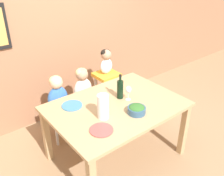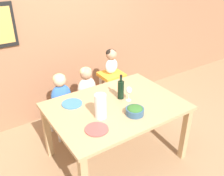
% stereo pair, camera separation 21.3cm
% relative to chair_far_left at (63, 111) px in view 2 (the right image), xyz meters
% --- Properties ---
extents(ground_plane, '(14.00, 14.00, 0.00)m').
position_rel_chair_far_left_xyz_m(ground_plane, '(0.34, -0.76, -0.37)').
color(ground_plane, '#9E7A56').
extents(wall_back, '(10.00, 0.09, 2.70)m').
position_rel_chair_far_left_xyz_m(wall_back, '(0.34, 0.55, 0.98)').
color(wall_back, '#9E6B4C').
rests_on(wall_back, ground_plane).
extents(dining_table, '(1.46, 1.06, 0.74)m').
position_rel_chair_far_left_xyz_m(dining_table, '(0.34, -0.76, 0.28)').
color(dining_table, tan).
rests_on(dining_table, ground_plane).
extents(chair_far_left, '(0.39, 0.37, 0.44)m').
position_rel_chair_far_left_xyz_m(chair_far_left, '(0.00, 0.00, 0.00)').
color(chair_far_left, silver).
rests_on(chair_far_left, ground_plane).
extents(chair_far_center, '(0.39, 0.37, 0.44)m').
position_rel_chair_far_left_xyz_m(chair_far_center, '(0.38, 0.00, 0.00)').
color(chair_far_center, silver).
rests_on(chair_far_center, ground_plane).
extents(chair_right_highchair, '(0.33, 0.31, 0.72)m').
position_rel_chair_far_left_xyz_m(chair_right_highchair, '(0.78, -0.00, 0.19)').
color(chair_right_highchair, silver).
rests_on(chair_right_highchair, ground_plane).
extents(person_child_left, '(0.27, 0.17, 0.47)m').
position_rel_chair_far_left_xyz_m(person_child_left, '(0.00, 0.00, 0.32)').
color(person_child_left, '#3366B2').
rests_on(person_child_left, chair_far_left).
extents(person_child_center, '(0.27, 0.17, 0.47)m').
position_rel_chair_far_left_xyz_m(person_child_center, '(0.38, 0.00, 0.32)').
color(person_child_center, beige).
rests_on(person_child_center, chair_far_center).
extents(person_baby_right, '(0.19, 0.15, 0.36)m').
position_rel_chair_far_left_xyz_m(person_baby_right, '(0.78, 0.00, 0.57)').
color(person_baby_right, silver).
rests_on(person_baby_right, chair_right_highchair).
extents(wine_bottle, '(0.07, 0.07, 0.30)m').
position_rel_chair_far_left_xyz_m(wine_bottle, '(0.47, -0.67, 0.49)').
color(wine_bottle, black).
rests_on(wine_bottle, dining_table).
extents(paper_towel_roll, '(0.12, 0.12, 0.26)m').
position_rel_chair_far_left_xyz_m(paper_towel_roll, '(0.08, -0.87, 0.51)').
color(paper_towel_roll, white).
rests_on(paper_towel_roll, dining_table).
extents(wine_glass_near, '(0.07, 0.07, 0.17)m').
position_rel_chair_far_left_xyz_m(wine_glass_near, '(0.52, -0.76, 0.50)').
color(wine_glass_near, white).
rests_on(wine_glass_near, dining_table).
extents(salad_bowl_large, '(0.19, 0.19, 0.09)m').
position_rel_chair_far_left_xyz_m(salad_bowl_large, '(0.40, -1.02, 0.42)').
color(salad_bowl_large, '#335675').
rests_on(salad_bowl_large, dining_table).
extents(dinner_plate_front_left, '(0.23, 0.23, 0.01)m').
position_rel_chair_far_left_xyz_m(dinner_plate_front_left, '(-0.06, -1.03, 0.38)').
color(dinner_plate_front_left, '#D14C47').
rests_on(dinner_plate_front_left, dining_table).
extents(dinner_plate_back_left, '(0.23, 0.23, 0.01)m').
position_rel_chair_far_left_xyz_m(dinner_plate_back_left, '(-0.06, -0.48, 0.38)').
color(dinner_plate_back_left, teal).
rests_on(dinner_plate_back_left, dining_table).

